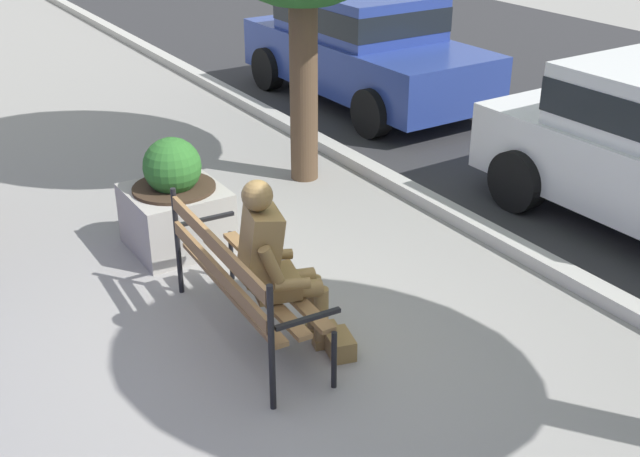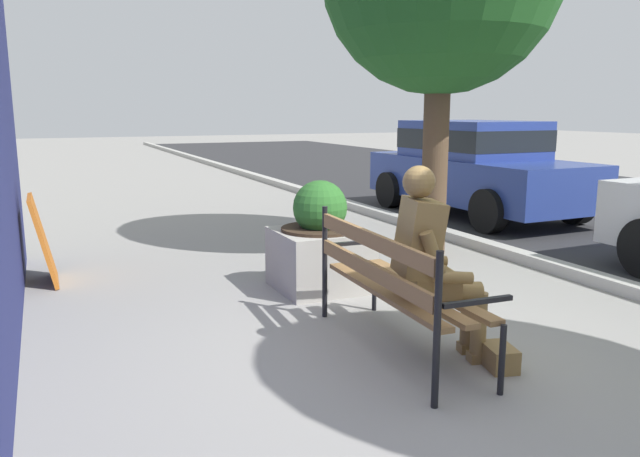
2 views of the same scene
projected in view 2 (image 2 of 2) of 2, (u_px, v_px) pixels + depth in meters
name	position (u px, v px, depth m)	size (l,w,h in m)	color
ground_plane	(397.00, 369.00, 4.21)	(80.00, 80.00, 0.00)	gray
park_bench	(391.00, 279.00, 4.42)	(1.82, 0.62, 0.95)	olive
bronze_statue_seated	(439.00, 268.00, 4.23)	(0.78, 0.80, 1.37)	olive
concrete_planter	(320.00, 245.00, 6.04)	(0.84, 0.84, 1.07)	#A8A399
parked_car_blue	(475.00, 165.00, 10.30)	(4.13, 1.98, 1.56)	navy
leaning_signboard	(43.00, 240.00, 6.22)	(0.70, 0.04, 0.90)	#C6661E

